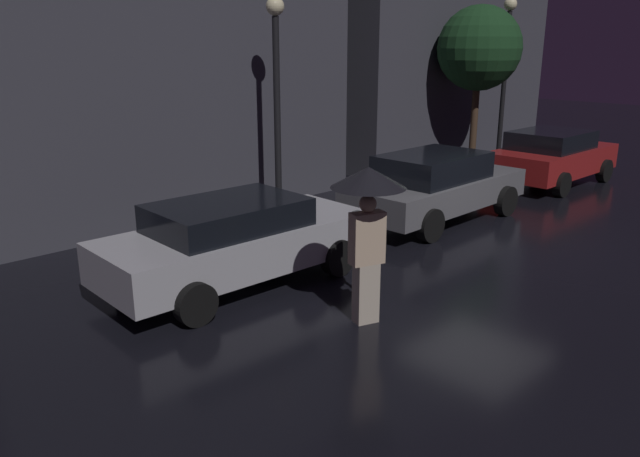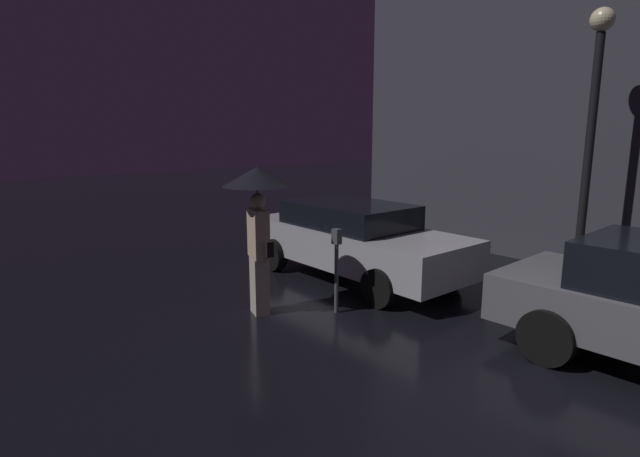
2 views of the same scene
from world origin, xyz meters
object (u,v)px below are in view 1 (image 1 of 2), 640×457
object	(u,v)px
parked_car_silver	(236,240)
parked_car_grey	(435,185)
pedestrian_with_umbrella	(368,206)
street_lamp_near	(276,79)
parking_meter	(357,242)
parked_car_red	(552,156)
street_lamp_far	(506,60)

from	to	relation	value
parked_car_silver	parked_car_grey	xyz separation A→B (m)	(5.27, 0.06, 0.04)
parked_car_grey	pedestrian_with_umbrella	bearing A→B (deg)	-154.63
street_lamp_near	parking_meter	bearing A→B (deg)	-114.35
street_lamp_near	parked_car_silver	bearing A→B (deg)	-139.92
parked_car_red	parked_car_grey	bearing A→B (deg)	179.74
parked_car_grey	parking_meter	world-z (taller)	parked_car_grey
street_lamp_far	parked_car_silver	bearing A→B (deg)	-168.67
parking_meter	street_lamp_far	distance (m)	11.36
pedestrian_with_umbrella	parked_car_silver	bearing A→B (deg)	118.37
street_lamp_far	parking_meter	bearing A→B (deg)	-159.87
pedestrian_with_umbrella	street_lamp_far	bearing A→B (deg)	41.15
parked_car_silver	parking_meter	distance (m)	1.89
street_lamp_near	parked_car_grey	bearing A→B (deg)	-46.10
street_lamp_far	parked_car_red	bearing A→B (deg)	-116.51
parked_car_grey	parked_car_red	bearing A→B (deg)	-1.29
parking_meter	parked_car_silver	bearing A→B (deg)	127.21
parked_car_grey	parking_meter	distance (m)	4.41
pedestrian_with_umbrella	street_lamp_far	distance (m)	12.19
parked_car_red	street_lamp_near	world-z (taller)	street_lamp_near
parked_car_grey	pedestrian_with_umbrella	xyz separation A→B (m)	(-4.85, -2.43, 0.88)
parked_car_silver	street_lamp_far	xyz separation A→B (m)	(11.57, 2.32, 2.45)
street_lamp_far	parked_car_grey	bearing A→B (deg)	-160.34
parked_car_red	parking_meter	distance (m)	9.43
parking_meter	street_lamp_far	size ratio (longest dim) A/B	0.26
parked_car_red	parking_meter	xyz separation A→B (m)	(-9.30, -1.56, 0.03)
pedestrian_with_umbrella	street_lamp_far	xyz separation A→B (m)	(11.15, 4.68, 1.54)
parked_car_red	pedestrian_with_umbrella	xyz separation A→B (m)	(-10.03, -2.42, 0.89)
parking_meter	street_lamp_near	world-z (taller)	street_lamp_near
parked_car_grey	street_lamp_far	world-z (taller)	street_lamp_far
pedestrian_with_umbrella	parking_meter	bearing A→B (deg)	68.19
parked_car_silver	parking_meter	size ratio (longest dim) A/B	3.50
parked_car_red	pedestrian_with_umbrella	world-z (taller)	pedestrian_with_umbrella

